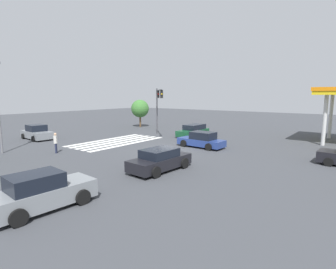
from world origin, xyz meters
name	(u,v)px	position (x,y,z in m)	size (l,w,h in m)	color
ground_plane	(168,150)	(0.00, 0.00, 0.00)	(117.79, 117.79, 0.00)	#3D3F44
crosswalk_markings	(117,142)	(0.00, -6.72, 0.00)	(9.97, 4.40, 0.01)	silver
traffic_signal_mast	(158,102)	(-5.86, -5.86, 4.07)	(3.95, 3.95, 5.66)	#47474C
car_0	(37,133)	(4.24, -14.99, 0.71)	(2.39, 4.55, 1.61)	gray
car_1	(42,192)	(13.17, 3.21, 0.75)	(4.38, 2.16, 1.62)	gray
car_2	(160,160)	(5.56, 3.53, 0.68)	(4.56, 2.28, 1.43)	black
car_3	(202,140)	(-2.73, 1.88, 0.68)	(2.15, 4.51, 1.47)	navy
car_6	(193,131)	(-7.96, -2.22, 0.68)	(4.71, 2.11, 1.40)	#144728
pedestrian	(56,142)	(6.82, -6.67, 0.97)	(0.41, 0.41, 1.72)	#232842
tree_corner_b	(140,109)	(-10.97, -13.60, 2.81)	(2.69, 2.69, 4.16)	brown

